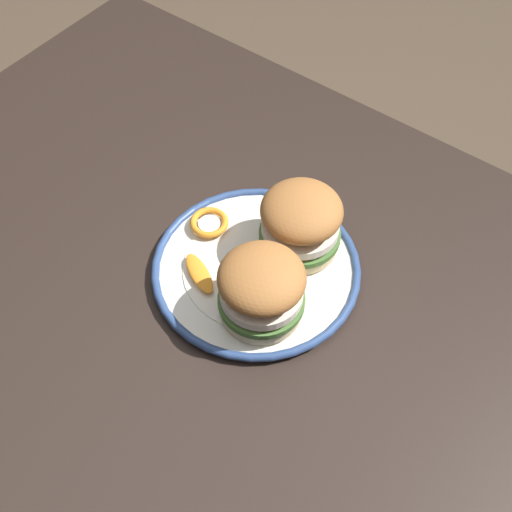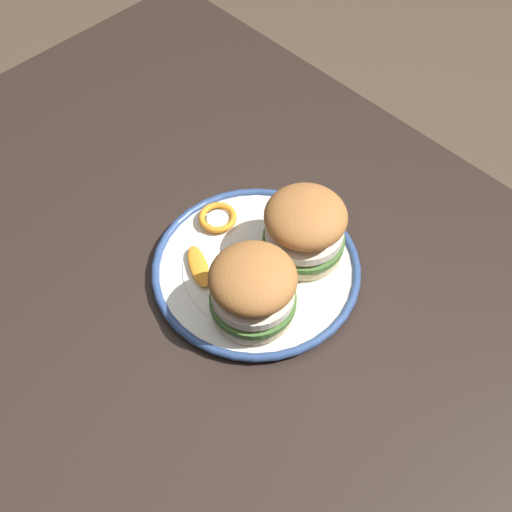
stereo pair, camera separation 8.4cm
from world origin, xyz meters
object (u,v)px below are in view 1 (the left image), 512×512
(dining_table, at_px, (270,347))
(dinner_plate, at_px, (256,269))
(sandwich_half_right, at_px, (262,288))
(sandwich_half_left, at_px, (301,222))

(dining_table, distance_m, dinner_plate, 0.13)
(dinner_plate, bearing_deg, sandwich_half_right, -47.53)
(dining_table, xyz_separation_m, sandwich_half_right, (-0.01, -0.01, 0.17))
(sandwich_half_right, bearing_deg, sandwich_half_left, 100.40)
(sandwich_half_right, bearing_deg, dining_table, 61.58)
(sandwich_half_left, height_order, sandwich_half_right, same)
(dining_table, distance_m, sandwich_half_right, 0.17)
(dinner_plate, bearing_deg, sandwich_half_left, 68.33)
(dinner_plate, relative_size, sandwich_half_left, 2.24)
(dinner_plate, xyz_separation_m, sandwich_half_left, (0.03, 0.07, 0.06))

